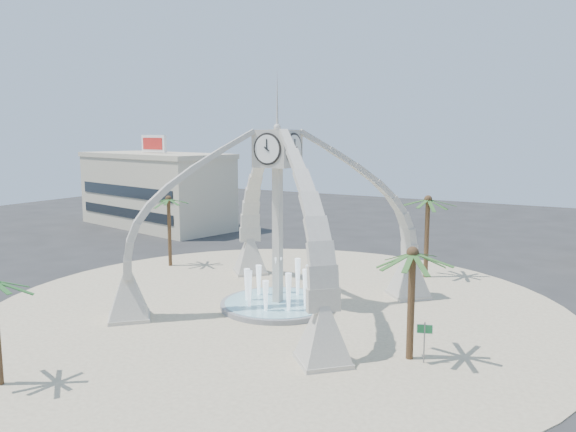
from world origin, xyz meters
The scene contains 9 objects.
ground centered at (0.00, 0.00, 0.00)m, with size 140.00×140.00×0.00m, color #282828.
plaza centered at (0.00, 0.00, 0.03)m, with size 40.00×40.00×0.06m, color beige.
clock_tower centered at (0.00, 0.00, 6.49)m, with size 17.94×17.94×16.30m.
fountain centered at (0.00, 0.00, 0.29)m, with size 8.00×8.00×3.62m.
building_nw centered at (-32.00, 22.00, 4.83)m, with size 23.75×13.73×11.90m.
palm_east centered at (10.85, -4.25, 5.77)m, with size 4.56×4.56×6.63m.
palm_west centered at (-14.98, 5.68, 6.11)m, with size 4.30×4.30×6.89m.
palm_north centered at (6.50, 13.35, 6.55)m, with size 5.31×5.31×7.44m.
street_sign centered at (11.68, -4.42, 1.62)m, with size 0.80×0.29×2.27m.
Camera 1 is at (19.64, -32.37, 12.01)m, focal length 35.00 mm.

